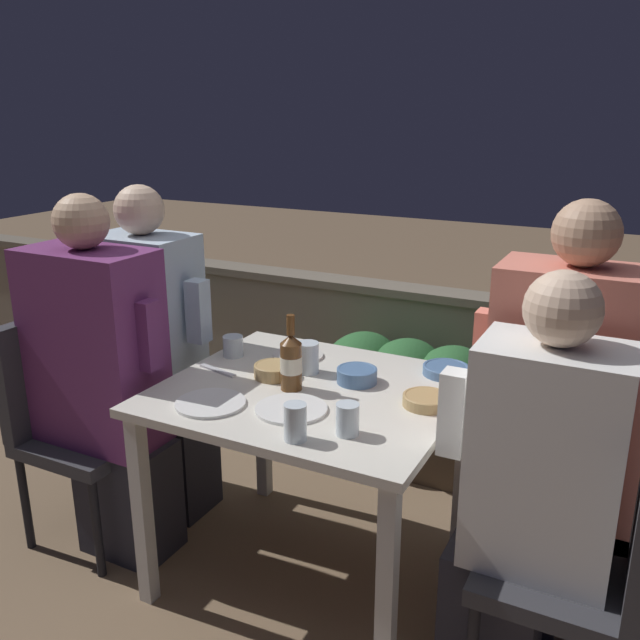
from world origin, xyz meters
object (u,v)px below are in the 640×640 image
(person_purple_stripe, at_px, (104,382))
(person_white_polo, at_px, (529,496))
(chair_right_near, at_px, (604,550))
(person_coral_top, at_px, (554,426))
(potted_plant, at_px, (167,338))
(chair_right_far, at_px, (615,489))
(chair_left_near, at_px, (69,408))
(chair_left_far, at_px, (122,379))
(beer_bottle, at_px, (291,361))
(person_blue_shirt, at_px, (156,353))

(person_purple_stripe, distance_m, person_white_polo, 1.50)
(chair_right_near, distance_m, person_coral_top, 0.41)
(person_white_polo, bearing_deg, potted_plant, 153.57)
(chair_right_far, distance_m, person_coral_top, 0.25)
(person_white_polo, bearing_deg, chair_left_near, -179.93)
(person_purple_stripe, height_order, chair_left_far, person_purple_stripe)
(person_white_polo, height_order, beer_bottle, person_white_polo)
(person_blue_shirt, relative_size, beer_bottle, 5.23)
(chair_left_near, relative_size, chair_right_far, 1.00)
(person_purple_stripe, bearing_deg, chair_right_far, 10.91)
(person_purple_stripe, xyz_separation_m, person_white_polo, (1.50, 0.00, -0.04))
(person_coral_top, xyz_separation_m, beer_bottle, (-0.81, -0.18, 0.13))
(person_blue_shirt, bearing_deg, person_purple_stripe, -86.41)
(chair_left_near, bearing_deg, person_white_polo, 0.07)
(person_blue_shirt, xyz_separation_m, potted_plant, (-0.56, 0.73, -0.25))
(chair_left_near, bearing_deg, chair_right_near, 0.06)
(beer_bottle, height_order, potted_plant, beer_bottle)
(beer_bottle, bearing_deg, chair_left_far, 169.77)
(person_blue_shirt, relative_size, chair_right_far, 1.52)
(beer_bottle, bearing_deg, potted_plant, 145.04)
(person_white_polo, xyz_separation_m, person_coral_top, (0.01, 0.33, 0.06))
(person_blue_shirt, distance_m, person_white_polo, 1.55)
(chair_left_far, height_order, potted_plant, chair_left_far)
(chair_left_near, distance_m, potted_plant, 1.11)
(person_blue_shirt, bearing_deg, chair_right_far, 0.63)
(chair_left_near, distance_m, person_coral_top, 1.74)
(potted_plant, bearing_deg, chair_right_near, -24.42)
(chair_left_near, relative_size, chair_left_far, 1.00)
(chair_left_far, xyz_separation_m, person_coral_top, (1.72, 0.02, 0.16))
(person_purple_stripe, bearing_deg, potted_plant, 119.25)
(chair_left_far, height_order, chair_right_far, same)
(person_blue_shirt, distance_m, potted_plant, 0.95)
(chair_right_far, xyz_separation_m, potted_plant, (-2.28, 0.71, -0.10))
(chair_left_near, relative_size, potted_plant, 1.25)
(chair_left_near, height_order, chair_left_far, same)
(person_purple_stripe, relative_size, potted_plant, 1.90)
(chair_left_near, relative_size, person_white_polo, 0.71)
(beer_bottle, relative_size, potted_plant, 0.36)
(person_purple_stripe, height_order, person_white_polo, person_purple_stripe)
(chair_right_far, bearing_deg, person_coral_top, -180.00)
(person_white_polo, bearing_deg, chair_left_far, 169.86)
(person_purple_stripe, xyz_separation_m, chair_right_far, (1.70, 0.33, -0.14))
(chair_right_near, distance_m, potted_plant, 2.50)
(person_purple_stripe, relative_size, person_blue_shirt, 1.00)
(person_blue_shirt, bearing_deg, chair_right_near, -10.13)
(person_white_polo, bearing_deg, chair_right_near, -0.00)
(chair_left_near, xyz_separation_m, person_coral_top, (1.70, 0.33, 0.16))
(chair_left_far, distance_m, person_white_polo, 1.74)
(chair_right_near, bearing_deg, person_blue_shirt, 169.87)
(person_purple_stripe, xyz_separation_m, person_coral_top, (1.51, 0.33, 0.02))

